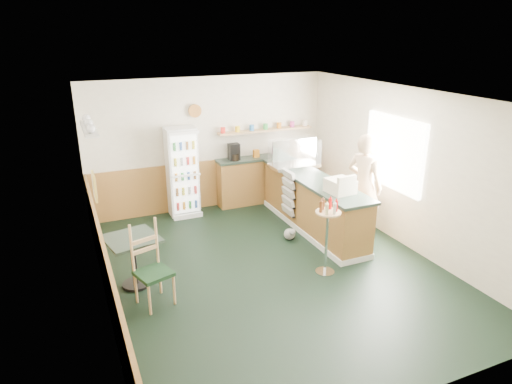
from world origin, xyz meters
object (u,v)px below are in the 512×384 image
cafe_table (133,252)px  cafe_chair (151,261)px  condiment_stand (327,227)px  drinks_fridge (183,172)px  shopkeeper (364,186)px  cash_register (340,186)px  display_case (295,154)px

cafe_table → cafe_chair: bearing=-70.4°
condiment_stand → cafe_chair: (-2.59, 0.29, -0.16)m
drinks_fridge → shopkeeper: size_ratio=0.94×
drinks_fridge → shopkeeper: bearing=-39.4°
drinks_fridge → cafe_table: drinks_fridge is taller
drinks_fridge → shopkeeper: (2.72, -2.23, 0.05)m
cash_register → cafe_chair: size_ratio=0.36×
drinks_fridge → display_case: drinks_fridge is taller
display_case → cafe_chair: 3.85m
drinks_fridge → cafe_table: bearing=-119.9°
cafe_chair → cafe_table: bearing=91.6°
cafe_chair → drinks_fridge: bearing=49.4°
cash_register → cafe_table: (-3.40, 0.11, -0.58)m
cafe_table → cash_register: bearing=-1.8°
condiment_stand → cafe_chair: condiment_stand is taller
cash_register → cafe_chair: (-3.23, -0.38, -0.51)m
cash_register → shopkeeper: (0.70, 0.29, -0.18)m
cash_register → display_case: bearing=85.0°
cash_register → cafe_chair: 3.29m
shopkeeper → condiment_stand: size_ratio=1.59×
cafe_table → drinks_fridge: bearing=60.1°
cafe_chair → shopkeeper: bearing=-8.3°
cafe_table → cafe_chair: (0.17, -0.49, 0.06)m
display_case → cafe_chair: (-3.23, -2.00, -0.67)m
condiment_stand → cafe_chair: bearing=173.6°
cafe_table → cafe_chair: 0.52m
cash_register → cafe_chair: cash_register is taller
shopkeeper → cash_register: bearing=89.6°
display_case → condiment_stand: (-0.64, -2.29, -0.51)m
cafe_table → condiment_stand: bearing=-15.8°
condiment_stand → cafe_table: (-2.76, 0.78, -0.22)m
drinks_fridge → cafe_chair: 3.15m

